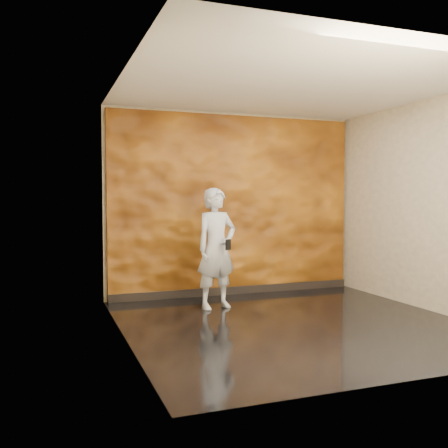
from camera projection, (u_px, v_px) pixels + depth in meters
The scene contains 5 objects.
room at pixel (295, 206), 5.87m from camera, with size 4.02×4.02×2.81m.
feature_wall at pixel (235, 205), 7.71m from camera, with size 3.90×0.06×2.75m, color orange.
baseboard at pixel (236, 290), 7.74m from camera, with size 3.90×0.04×0.12m, color black.
man at pixel (216, 248), 6.73m from camera, with size 0.59×0.39×1.63m, color #A8ADB9.
phone at pixel (228, 245), 6.51m from camera, with size 0.08×0.02×0.14m, color black.
Camera 1 is at (-2.80, -5.23, 1.49)m, focal length 40.00 mm.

